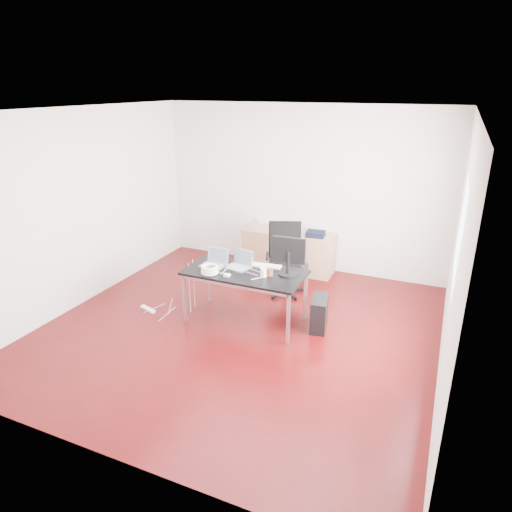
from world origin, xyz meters
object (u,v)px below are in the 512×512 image
at_px(office_chair, 285,255).
at_px(filing_cabinet_right, 318,255).
at_px(filing_cabinet_left, 260,247).
at_px(pc_tower, 319,313).
at_px(desk, 245,275).

bearing_deg(office_chair, filing_cabinet_right, 50.32).
height_order(filing_cabinet_left, pc_tower, filing_cabinet_left).
relative_size(desk, filing_cabinet_left, 2.29).
bearing_deg(filing_cabinet_right, desk, -103.07).
height_order(desk, filing_cabinet_right, desk).
bearing_deg(filing_cabinet_right, pc_tower, -73.34).
relative_size(filing_cabinet_left, filing_cabinet_right, 1.00).
xyz_separation_m(desk, filing_cabinet_right, (0.46, 1.98, -0.33)).
bearing_deg(pc_tower, filing_cabinet_left, 122.15).
bearing_deg(pc_tower, office_chair, 122.51).
relative_size(filing_cabinet_right, pc_tower, 1.56).
height_order(office_chair, filing_cabinet_right, office_chair).
xyz_separation_m(filing_cabinet_right, pc_tower, (0.54, -1.79, -0.13)).
xyz_separation_m(office_chair, pc_tower, (0.83, -0.91, -0.39)).
xyz_separation_m(desk, pc_tower, (1.00, 0.19, -0.46)).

